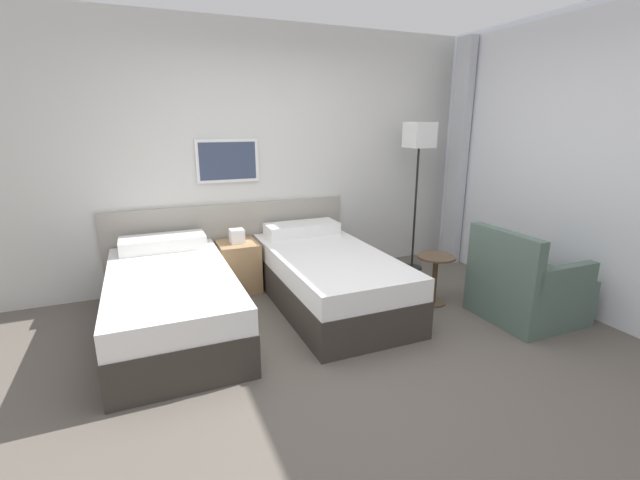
# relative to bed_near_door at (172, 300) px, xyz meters

# --- Properties ---
(ground_plane) EXTENTS (16.00, 16.00, 0.00)m
(ground_plane) POSITION_rel_bed_near_door_xyz_m (1.14, -1.00, -0.27)
(ground_plane) COLOR #5B544C
(wall_headboard) EXTENTS (10.00, 0.10, 2.70)m
(wall_headboard) POSITION_rel_bed_near_door_xyz_m (1.11, 1.01, 1.03)
(wall_headboard) COLOR silver
(wall_headboard) RESTS_ON ground_plane
(wall_window) EXTENTS (0.21, 4.49, 2.70)m
(wall_window) POSITION_rel_bed_near_door_xyz_m (3.53, -1.15, 1.07)
(wall_window) COLOR white
(wall_window) RESTS_ON ground_plane
(bed_near_door) EXTENTS (0.98, 1.92, 0.65)m
(bed_near_door) POSITION_rel_bed_near_door_xyz_m (0.00, 0.00, 0.00)
(bed_near_door) COLOR #332D28
(bed_near_door) RESTS_ON ground_plane
(bed_near_window) EXTENTS (0.98, 1.92, 0.65)m
(bed_near_window) POSITION_rel_bed_near_door_xyz_m (1.43, 0.00, 0.00)
(bed_near_window) COLOR #332D28
(bed_near_window) RESTS_ON ground_plane
(nightstand) EXTENTS (0.40, 0.43, 0.65)m
(nightstand) POSITION_rel_bed_near_door_xyz_m (0.71, 0.69, -0.00)
(nightstand) COLOR #9E7A51
(nightstand) RESTS_ON ground_plane
(floor_lamp) EXTENTS (0.28, 0.28, 1.71)m
(floor_lamp) POSITION_rel_bed_near_door_xyz_m (2.78, 0.55, 1.20)
(floor_lamp) COLOR black
(floor_lamp) RESTS_ON ground_plane
(side_table) EXTENTS (0.36, 0.36, 0.48)m
(side_table) POSITION_rel_bed_near_door_xyz_m (2.38, -0.40, 0.06)
(side_table) COLOR brown
(side_table) RESTS_ON ground_plane
(armchair) EXTENTS (0.78, 0.75, 0.83)m
(armchair) POSITION_rel_bed_near_door_xyz_m (2.92, -0.97, 0.00)
(armchair) COLOR #4C6056
(armchair) RESTS_ON ground_plane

